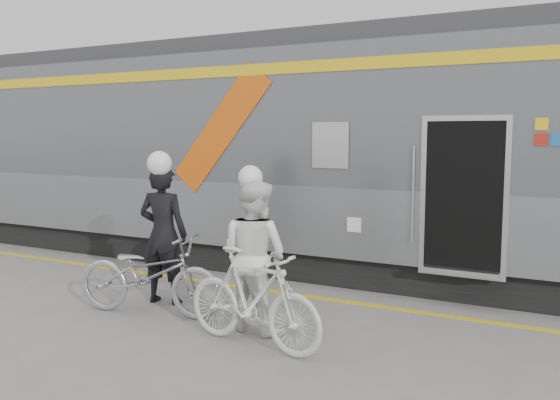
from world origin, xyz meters
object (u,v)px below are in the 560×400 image
Objects in this scene: man at (163,234)px; woman at (254,255)px; bicycle_left at (149,275)px; bicycle_right at (253,298)px.

man reaches higher than woman.
bicycle_right is at bearing -112.87° from bicycle_left.
woman reaches higher than bicycle_left.
bicycle_left is 1.89m from bicycle_right.
man is 0.95× the size of bicycle_left.
man is 0.74m from bicycle_left.
woman is at bearing 156.46° from man.
bicycle_left is 1.11× the size of bicycle_right.
woman is 0.99× the size of bicycle_right.
woman is (1.54, 0.15, 0.39)m from bicycle_left.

